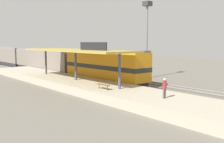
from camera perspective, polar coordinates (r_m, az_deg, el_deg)
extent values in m
plane|color=#666056|center=(35.83, 0.71, -2.33)|extent=(120.00, 120.00, 0.00)
cube|color=#565249|center=(34.53, -1.76, -2.63)|extent=(3.20, 110.00, 0.04)
cube|color=gray|center=(34.08, -2.70, -2.66)|extent=(0.10, 110.00, 0.16)
cube|color=gray|center=(34.98, -0.85, -2.41)|extent=(0.10, 110.00, 0.16)
cube|color=#565249|center=(37.59, 3.65, -1.89)|extent=(3.20, 110.00, 0.04)
cube|color=gray|center=(37.08, 2.87, -1.90)|extent=(0.10, 110.00, 0.16)
cube|color=gray|center=(38.09, 4.42, -1.69)|extent=(0.10, 110.00, 0.16)
cube|color=#A89E89|center=(31.78, -8.19, -2.72)|extent=(6.00, 44.00, 0.90)
cylinder|color=#47474C|center=(25.20, 1.72, 0.08)|extent=(0.28, 0.28, 3.60)
cylinder|color=#47474C|center=(31.49, -8.25, 1.32)|extent=(0.28, 0.28, 3.60)
cylinder|color=#47474C|center=(38.43, -14.78, 2.12)|extent=(0.28, 0.28, 3.60)
cube|color=#A38E3D|center=(31.38, -8.31, 4.78)|extent=(5.20, 18.00, 0.20)
cube|color=black|center=(28.41, -4.35, 5.75)|extent=(0.12, 4.80, 0.90)
cylinder|color=#333338|center=(24.70, -1.07, -3.78)|extent=(0.07, 0.07, 0.42)
cylinder|color=#333338|center=(25.69, -2.95, -3.39)|extent=(0.07, 0.07, 0.42)
cube|color=brown|center=(25.15, -2.03, -3.02)|extent=(0.44, 1.70, 0.08)
cube|color=#28282D|center=(34.47, -1.79, -1.83)|extent=(2.60, 13.60, 0.70)
cube|color=orange|center=(34.23, -1.80, 1.65)|extent=(2.90, 14.40, 3.50)
cube|color=#515156|center=(34.12, -1.81, 4.78)|extent=(2.78, 14.11, 0.24)
cube|color=#282828|center=(34.25, -1.80, 1.22)|extent=(2.93, 14.43, 0.56)
cube|color=#28282D|center=(49.60, -15.13, 0.53)|extent=(2.60, 19.20, 0.70)
cube|color=slate|center=(49.43, -15.20, 2.84)|extent=(2.90, 20.00, 3.30)
cube|color=slate|center=(49.36, -15.27, 4.89)|extent=(2.78, 19.60, 0.24)
cube|color=#28282D|center=(68.82, -22.81, 1.88)|extent=(2.60, 19.20, 0.70)
cube|color=slate|center=(68.70, -22.89, 3.54)|extent=(2.90, 20.00, 3.30)
cube|color=slate|center=(68.65, -22.96, 5.02)|extent=(2.78, 19.60, 0.24)
cube|color=#28282D|center=(43.70, -3.99, -0.05)|extent=(2.50, 11.20, 0.70)
cube|color=brown|center=(43.54, -4.01, 2.11)|extent=(2.80, 12.00, 2.60)
cube|color=maroon|center=(43.45, -4.03, 3.98)|extent=(2.69, 11.76, 0.24)
cylinder|color=slate|center=(38.99, 7.88, 6.45)|extent=(0.28, 0.28, 11.00)
cube|color=#333338|center=(39.42, 8.02, 14.99)|extent=(1.10, 1.10, 0.70)
cylinder|color=#4C4C51|center=(21.49, 11.65, -4.92)|extent=(0.16, 0.16, 0.84)
cylinder|color=#4C4C51|center=(21.64, 11.93, -4.85)|extent=(0.16, 0.16, 0.84)
cylinder|color=maroon|center=(21.43, 11.84, -2.95)|extent=(0.34, 0.34, 0.64)
sphere|color=tan|center=(21.37, 11.86, -1.80)|extent=(0.23, 0.23, 0.23)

